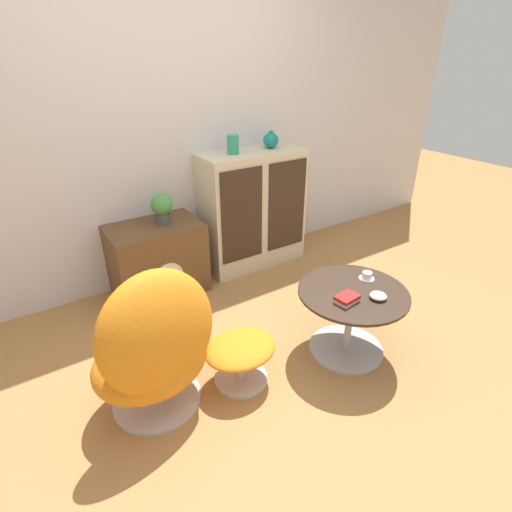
{
  "coord_description": "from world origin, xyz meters",
  "views": [
    {
      "loc": [
        -1.15,
        -1.43,
        1.75
      ],
      "look_at": [
        0.12,
        0.51,
        0.55
      ],
      "focal_mm": 28.0,
      "sensor_mm": 36.0,
      "label": 1
    }
  ],
  "objects_px": {
    "book_stack": "(347,299)",
    "bowl": "(378,296)",
    "coffee_table": "(350,314)",
    "tv_console": "(158,259)",
    "vase_inner_left": "(271,140)",
    "sideboard": "(252,209)",
    "egg_chair": "(155,348)",
    "ottoman": "(240,353)",
    "teacup": "(367,276)",
    "vase_leftmost": "(233,144)",
    "potted_plant": "(162,206)"
  },
  "relations": [
    {
      "from": "tv_console",
      "to": "ottoman",
      "type": "height_order",
      "value": "tv_console"
    },
    {
      "from": "tv_console",
      "to": "ottoman",
      "type": "relative_size",
      "value": 1.65
    },
    {
      "from": "egg_chair",
      "to": "vase_inner_left",
      "type": "height_order",
      "value": "vase_inner_left"
    },
    {
      "from": "ottoman",
      "to": "bowl",
      "type": "bearing_deg",
      "value": -20.36
    },
    {
      "from": "tv_console",
      "to": "vase_inner_left",
      "type": "bearing_deg",
      "value": 1.49
    },
    {
      "from": "potted_plant",
      "to": "sideboard",
      "type": "bearing_deg",
      "value": 1.67
    },
    {
      "from": "egg_chair",
      "to": "teacup",
      "type": "distance_m",
      "value": 1.36
    },
    {
      "from": "vase_inner_left",
      "to": "tv_console",
      "type": "bearing_deg",
      "value": -178.51
    },
    {
      "from": "vase_inner_left",
      "to": "potted_plant",
      "type": "distance_m",
      "value": 1.08
    },
    {
      "from": "coffee_table",
      "to": "book_stack",
      "type": "distance_m",
      "value": 0.23
    },
    {
      "from": "egg_chair",
      "to": "ottoman",
      "type": "bearing_deg",
      "value": -8.73
    },
    {
      "from": "ottoman",
      "to": "vase_inner_left",
      "type": "relative_size",
      "value": 2.94
    },
    {
      "from": "potted_plant",
      "to": "coffee_table",
      "type": "bearing_deg",
      "value": -64.24
    },
    {
      "from": "vase_leftmost",
      "to": "potted_plant",
      "type": "bearing_deg",
      "value": -177.53
    },
    {
      "from": "ottoman",
      "to": "teacup",
      "type": "bearing_deg",
      "value": -6.03
    },
    {
      "from": "egg_chair",
      "to": "coffee_table",
      "type": "bearing_deg",
      "value": -10.64
    },
    {
      "from": "vase_inner_left",
      "to": "book_stack",
      "type": "xyz_separation_m",
      "value": [
        -0.47,
        -1.45,
        -0.61
      ]
    },
    {
      "from": "sideboard",
      "to": "coffee_table",
      "type": "xyz_separation_m",
      "value": [
        -0.17,
        -1.38,
        -0.22
      ]
    },
    {
      "from": "vase_inner_left",
      "to": "teacup",
      "type": "xyz_separation_m",
      "value": [
        -0.18,
        -1.33,
        -0.61
      ]
    },
    {
      "from": "coffee_table",
      "to": "bowl",
      "type": "bearing_deg",
      "value": -66.04
    },
    {
      "from": "ottoman",
      "to": "coffee_table",
      "type": "xyz_separation_m",
      "value": [
        0.72,
        -0.15,
        0.08
      ]
    },
    {
      "from": "vase_inner_left",
      "to": "vase_leftmost",
      "type": "bearing_deg",
      "value": 180.0
    },
    {
      "from": "sideboard",
      "to": "book_stack",
      "type": "xyz_separation_m",
      "value": [
        -0.28,
        -1.44,
        -0.03
      ]
    },
    {
      "from": "ottoman",
      "to": "teacup",
      "type": "distance_m",
      "value": 0.94
    },
    {
      "from": "book_stack",
      "to": "bowl",
      "type": "bearing_deg",
      "value": -23.4
    },
    {
      "from": "book_stack",
      "to": "tv_console",
      "type": "bearing_deg",
      "value": 113.72
    },
    {
      "from": "sideboard",
      "to": "teacup",
      "type": "relative_size",
      "value": 10.3
    },
    {
      "from": "book_stack",
      "to": "vase_inner_left",
      "type": "bearing_deg",
      "value": 71.85
    },
    {
      "from": "coffee_table",
      "to": "book_stack",
      "type": "xyz_separation_m",
      "value": [
        -0.12,
        -0.06,
        0.19
      ]
    },
    {
      "from": "vase_leftmost",
      "to": "coffee_table",
      "type": "bearing_deg",
      "value": -89.55
    },
    {
      "from": "ottoman",
      "to": "sideboard",
      "type": "bearing_deg",
      "value": 54.38
    },
    {
      "from": "coffee_table",
      "to": "potted_plant",
      "type": "height_order",
      "value": "potted_plant"
    },
    {
      "from": "sideboard",
      "to": "tv_console",
      "type": "distance_m",
      "value": 0.93
    },
    {
      "from": "coffee_table",
      "to": "book_stack",
      "type": "relative_size",
      "value": 4.64
    },
    {
      "from": "tv_console",
      "to": "bowl",
      "type": "bearing_deg",
      "value": -61.81
    },
    {
      "from": "book_stack",
      "to": "bowl",
      "type": "xyz_separation_m",
      "value": [
        0.18,
        -0.08,
        -0.0
      ]
    },
    {
      "from": "ottoman",
      "to": "bowl",
      "type": "xyz_separation_m",
      "value": [
        0.78,
        -0.29,
        0.27
      ]
    },
    {
      "from": "vase_leftmost",
      "to": "vase_inner_left",
      "type": "bearing_deg",
      "value": -0.0
    },
    {
      "from": "coffee_table",
      "to": "teacup",
      "type": "xyz_separation_m",
      "value": [
        0.18,
        0.06,
        0.19
      ]
    },
    {
      "from": "sideboard",
      "to": "ottoman",
      "type": "xyz_separation_m",
      "value": [
        -0.88,
        -1.23,
        -0.31
      ]
    },
    {
      "from": "ottoman",
      "to": "coffee_table",
      "type": "relative_size",
      "value": 0.63
    },
    {
      "from": "sideboard",
      "to": "egg_chair",
      "type": "height_order",
      "value": "sideboard"
    },
    {
      "from": "egg_chair",
      "to": "book_stack",
      "type": "height_order",
      "value": "egg_chair"
    },
    {
      "from": "tv_console",
      "to": "vase_inner_left",
      "type": "relative_size",
      "value": 4.84
    },
    {
      "from": "bowl",
      "to": "egg_chair",
      "type": "bearing_deg",
      "value": 163.83
    },
    {
      "from": "tv_console",
      "to": "sideboard",
      "type": "bearing_deg",
      "value": 1.55
    },
    {
      "from": "tv_console",
      "to": "book_stack",
      "type": "distance_m",
      "value": 1.56
    },
    {
      "from": "coffee_table",
      "to": "bowl",
      "type": "relative_size",
      "value": 6.65
    },
    {
      "from": "bowl",
      "to": "teacup",
      "type": "bearing_deg",
      "value": 59.46
    },
    {
      "from": "egg_chair",
      "to": "coffee_table",
      "type": "relative_size",
      "value": 1.3
    }
  ]
}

